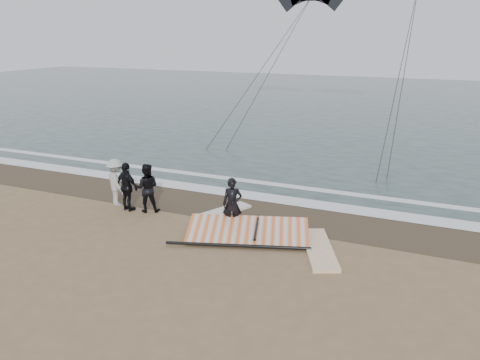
% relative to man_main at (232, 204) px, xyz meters
% --- Properties ---
extents(ground, '(120.00, 120.00, 0.00)m').
position_rel_man_main_xyz_m(ground, '(-0.14, -2.65, -0.87)').
color(ground, '#8C704C').
rests_on(ground, ground).
extents(sea, '(120.00, 54.00, 0.02)m').
position_rel_man_main_xyz_m(sea, '(-0.14, 30.35, -0.86)').
color(sea, '#233838').
rests_on(sea, ground).
extents(wet_sand, '(120.00, 2.80, 0.01)m').
position_rel_man_main_xyz_m(wet_sand, '(-0.14, 1.85, -0.86)').
color(wet_sand, '#4C3D2B').
rests_on(wet_sand, ground).
extents(foam_near, '(120.00, 0.90, 0.01)m').
position_rel_man_main_xyz_m(foam_near, '(-0.14, 3.25, -0.84)').
color(foam_near, white).
rests_on(foam_near, sea).
extents(foam_far, '(120.00, 0.45, 0.01)m').
position_rel_man_main_xyz_m(foam_far, '(-0.14, 4.95, -0.84)').
color(foam_far, white).
rests_on(foam_far, sea).
extents(man_main, '(0.74, 0.61, 1.74)m').
position_rel_man_main_xyz_m(man_main, '(0.00, 0.00, 0.00)').
color(man_main, black).
rests_on(man_main, ground).
extents(board_white, '(1.78, 2.83, 0.11)m').
position_rel_man_main_xyz_m(board_white, '(3.00, -0.46, -0.81)').
color(board_white, white).
rests_on(board_white, ground).
extents(board_cream, '(1.53, 2.32, 0.10)m').
position_rel_man_main_xyz_m(board_cream, '(-0.91, 1.15, -0.82)').
color(board_cream, silver).
rests_on(board_cream, ground).
extents(trio_cluster, '(2.59, 1.24, 1.79)m').
position_rel_man_main_xyz_m(trio_cluster, '(-4.22, 0.27, 0.02)').
color(trio_cluster, black).
rests_on(trio_cluster, ground).
extents(sail_rig, '(4.17, 2.76, 0.50)m').
position_rel_man_main_xyz_m(sail_rig, '(0.68, -0.38, -0.68)').
color(sail_rig, black).
rests_on(sail_rig, ground).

